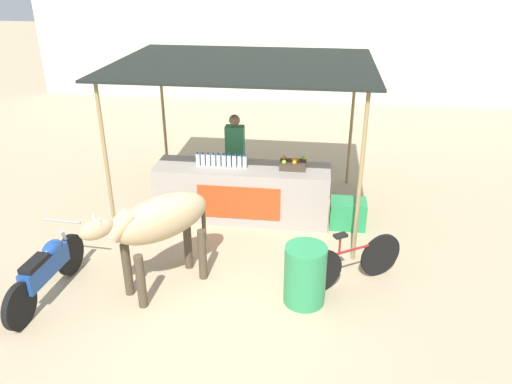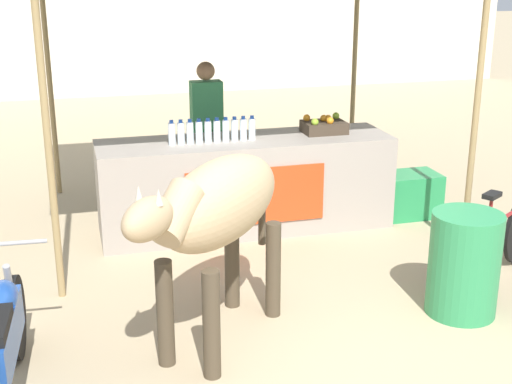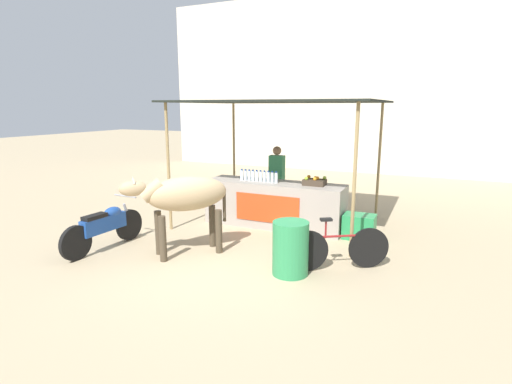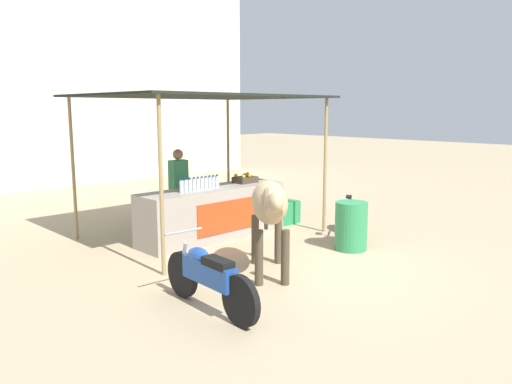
% 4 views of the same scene
% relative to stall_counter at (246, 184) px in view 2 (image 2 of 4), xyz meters
% --- Properties ---
extents(ground_plane, '(60.00, 60.00, 0.00)m').
position_rel_stall_counter_xyz_m(ground_plane, '(0.00, -2.20, -0.48)').
color(ground_plane, tan).
extents(stall_counter, '(3.00, 0.82, 0.96)m').
position_rel_stall_counter_xyz_m(stall_counter, '(0.00, 0.00, 0.00)').
color(stall_counter, '#9E9389').
rests_on(stall_counter, ground).
extents(water_bottle_row, '(0.88, 0.07, 0.25)m').
position_rel_stall_counter_xyz_m(water_bottle_row, '(-0.35, -0.05, 0.59)').
color(water_bottle_row, silver).
rests_on(water_bottle_row, stall_counter).
extents(fruit_crate, '(0.44, 0.32, 0.18)m').
position_rel_stall_counter_xyz_m(fruit_crate, '(0.86, 0.05, 0.55)').
color(fruit_crate, '#3F3326').
rests_on(fruit_crate, stall_counter).
extents(vendor_behind_counter, '(0.34, 0.22, 1.65)m').
position_rel_stall_counter_xyz_m(vendor_behind_counter, '(-0.25, 0.75, 0.37)').
color(vendor_behind_counter, '#383842').
rests_on(vendor_behind_counter, ground).
extents(cooler_box, '(0.60, 0.44, 0.48)m').
position_rel_stall_counter_xyz_m(cooler_box, '(1.83, -0.10, -0.24)').
color(cooler_box, '#268C4C').
rests_on(cooler_box, ground).
extents(water_barrel, '(0.55, 0.55, 0.84)m').
position_rel_stall_counter_xyz_m(water_barrel, '(1.19, -2.27, -0.06)').
color(water_barrel, '#2D8C51').
rests_on(water_barrel, ground).
extents(cow, '(1.47, 1.61, 1.44)m').
position_rel_stall_counter_xyz_m(cow, '(-0.77, -2.22, 0.55)').
color(cow, tan).
rests_on(cow, ground).
extents(motorcycle_parked, '(0.55, 1.80, 0.90)m').
position_rel_stall_counter_xyz_m(motorcycle_parked, '(-2.24, -2.61, -0.05)').
color(motorcycle_parked, black).
rests_on(motorcycle_parked, ground).
extents(bicycle_leaning, '(1.42, 0.92, 0.85)m').
position_rel_stall_counter_xyz_m(bicycle_leaning, '(1.81, -1.78, -0.13)').
color(bicycle_leaning, black).
rests_on(bicycle_leaning, ground).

